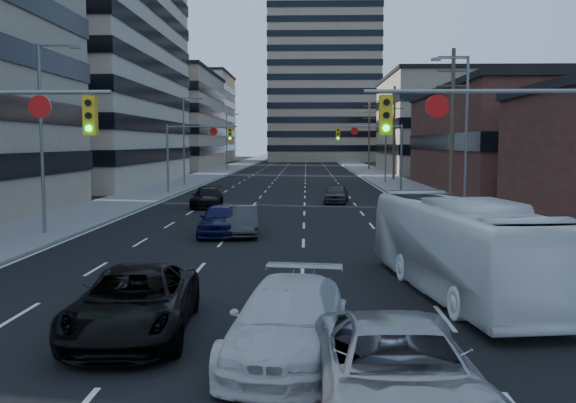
# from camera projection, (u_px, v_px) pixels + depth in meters

# --- Properties ---
(road_surface) EXTENTS (18.00, 300.00, 0.02)m
(road_surface) POSITION_uv_depth(u_px,v_px,m) (298.00, 163.00, 139.63)
(road_surface) COLOR black
(road_surface) RESTS_ON ground
(sidewalk_left) EXTENTS (5.00, 300.00, 0.15)m
(sidewalk_left) POSITION_uv_depth(u_px,v_px,m) (245.00, 163.00, 139.95)
(sidewalk_left) COLOR slate
(sidewalk_left) RESTS_ON ground
(sidewalk_right) EXTENTS (5.00, 300.00, 0.15)m
(sidewalk_right) POSITION_uv_depth(u_px,v_px,m) (350.00, 163.00, 139.30)
(sidewalk_right) COLOR slate
(sidewalk_right) RESTS_ON ground
(office_left_mid) EXTENTS (26.00, 34.00, 28.00)m
(office_left_mid) POSITION_uv_depth(u_px,v_px,m) (40.00, 54.00, 69.45)
(office_left_mid) COLOR #ADA089
(office_left_mid) RESTS_ON ground
(office_left_far) EXTENTS (20.00, 30.00, 16.00)m
(office_left_far) POSITION_uv_depth(u_px,v_px,m) (155.00, 122.00, 109.73)
(office_left_far) COLOR gray
(office_left_far) RESTS_ON ground
(storefront_right_mid) EXTENTS (20.00, 30.00, 9.00)m
(storefront_right_mid) POSITION_uv_depth(u_px,v_px,m) (546.00, 142.00, 58.90)
(storefront_right_mid) COLOR #472119
(storefront_right_mid) RESTS_ON ground
(office_right_far) EXTENTS (22.00, 28.00, 14.00)m
(office_right_far) POSITION_uv_depth(u_px,v_px,m) (460.00, 126.00, 96.47)
(office_right_far) COLOR gray
(office_right_far) RESTS_ON ground
(apartment_tower) EXTENTS (26.00, 26.00, 58.00)m
(apartment_tower) POSITION_uv_depth(u_px,v_px,m) (323.00, 42.00, 156.73)
(apartment_tower) COLOR gray
(apartment_tower) RESTS_ON ground
(bg_block_left) EXTENTS (24.00, 24.00, 20.00)m
(bg_block_left) POSITION_uv_depth(u_px,v_px,m) (178.00, 119.00, 149.48)
(bg_block_left) COLOR #ADA089
(bg_block_left) RESTS_ON ground
(bg_block_right) EXTENTS (22.00, 22.00, 12.00)m
(bg_block_right) POSITION_uv_depth(u_px,v_px,m) (446.00, 136.00, 138.17)
(bg_block_right) COLOR gray
(bg_block_right) RESTS_ON ground
(signal_near_right) EXTENTS (6.59, 0.33, 6.00)m
(signal_near_right) POSITION_uv_depth(u_px,v_px,m) (508.00, 145.00, 17.58)
(signal_near_right) COLOR slate
(signal_near_right) RESTS_ON ground
(signal_far_left) EXTENTS (6.09, 0.33, 6.00)m
(signal_far_left) POSITION_uv_depth(u_px,v_px,m) (194.00, 144.00, 54.84)
(signal_far_left) COLOR slate
(signal_far_left) RESTS_ON ground
(signal_far_right) EXTENTS (6.09, 0.33, 6.00)m
(signal_far_right) POSITION_uv_depth(u_px,v_px,m) (374.00, 144.00, 54.40)
(signal_far_right) COLOR slate
(signal_far_right) RESTS_ON ground
(utility_pole_block) EXTENTS (2.20, 0.28, 11.00)m
(utility_pole_block) POSITION_uv_depth(u_px,v_px,m) (452.00, 123.00, 45.19)
(utility_pole_block) COLOR #4C3D2D
(utility_pole_block) RESTS_ON ground
(utility_pole_midblock) EXTENTS (2.20, 0.28, 11.00)m
(utility_pole_midblock) POSITION_uv_depth(u_px,v_px,m) (394.00, 131.00, 75.05)
(utility_pole_midblock) COLOR #4C3D2D
(utility_pole_midblock) RESTS_ON ground
(utility_pole_distant) EXTENTS (2.20, 0.28, 11.00)m
(utility_pole_distant) POSITION_uv_depth(u_px,v_px,m) (369.00, 135.00, 104.91)
(utility_pole_distant) COLOR #4C3D2D
(utility_pole_distant) RESTS_ON ground
(streetlight_left_near) EXTENTS (2.03, 0.22, 9.00)m
(streetlight_left_near) POSITION_uv_depth(u_px,v_px,m) (44.00, 129.00, 29.97)
(streetlight_left_near) COLOR slate
(streetlight_left_near) RESTS_ON ground
(streetlight_left_mid) EXTENTS (2.03, 0.22, 9.00)m
(streetlight_left_mid) POSITION_uv_depth(u_px,v_px,m) (185.00, 136.00, 64.81)
(streetlight_left_mid) COLOR slate
(streetlight_left_mid) RESTS_ON ground
(streetlight_left_far) EXTENTS (2.03, 0.22, 9.00)m
(streetlight_left_far) POSITION_uv_depth(u_px,v_px,m) (228.00, 139.00, 99.65)
(streetlight_left_far) COLOR slate
(streetlight_left_far) RESTS_ON ground
(streetlight_right_near) EXTENTS (2.03, 0.22, 9.00)m
(streetlight_right_near) POSITION_uv_depth(u_px,v_px,m) (463.00, 131.00, 34.35)
(streetlight_right_near) COLOR slate
(streetlight_right_near) RESTS_ON ground
(streetlight_right_far) EXTENTS (2.03, 0.22, 9.00)m
(streetlight_right_far) POSITION_uv_depth(u_px,v_px,m) (384.00, 137.00, 69.20)
(streetlight_right_far) COLOR slate
(streetlight_right_far) RESTS_ON ground
(black_pickup) EXTENTS (2.93, 5.68, 1.53)m
(black_pickup) POSITION_uv_depth(u_px,v_px,m) (134.00, 303.00, 14.61)
(black_pickup) COLOR black
(black_pickup) RESTS_ON ground
(white_van) EXTENTS (2.84, 5.59, 1.55)m
(white_van) POSITION_uv_depth(u_px,v_px,m) (288.00, 321.00, 13.03)
(white_van) COLOR silver
(white_van) RESTS_ON ground
(silver_suv) EXTENTS (2.72, 5.63, 1.55)m
(silver_suv) POSITION_uv_depth(u_px,v_px,m) (398.00, 373.00, 10.09)
(silver_suv) COLOR #9C9CA0
(silver_suv) RESTS_ON ground
(transit_bus) EXTENTS (3.77, 10.39, 2.83)m
(transit_bus) POSITION_uv_depth(u_px,v_px,m) (459.00, 246.00, 18.52)
(transit_bus) COLOR white
(transit_bus) RESTS_ON ground
(sedan_blue) EXTENTS (1.87, 4.53, 1.54)m
(sedan_blue) POSITION_uv_depth(u_px,v_px,m) (221.00, 220.00, 30.37)
(sedan_blue) COLOR #0E1038
(sedan_blue) RESTS_ON ground
(sedan_grey_center) EXTENTS (1.87, 4.33, 1.39)m
(sedan_grey_center) POSITION_uv_depth(u_px,v_px,m) (242.00, 221.00, 30.40)
(sedan_grey_center) COLOR #2F3032
(sedan_grey_center) RESTS_ON ground
(sedan_black_far) EXTENTS (2.01, 4.71, 1.35)m
(sedan_black_far) POSITION_uv_depth(u_px,v_px,m) (207.00, 198.00, 43.69)
(sedan_black_far) COLOR black
(sedan_black_far) RESTS_ON ground
(sedan_grey_right) EXTENTS (2.14, 4.24, 1.39)m
(sedan_grey_right) POSITION_uv_depth(u_px,v_px,m) (337.00, 194.00, 46.91)
(sedan_grey_right) COLOR #38383B
(sedan_grey_right) RESTS_ON ground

